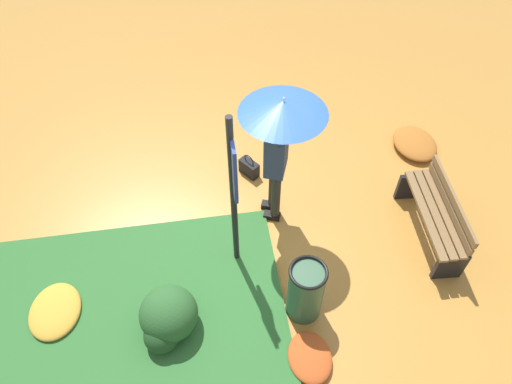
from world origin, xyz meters
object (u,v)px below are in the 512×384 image
Objects in this scene: info_sign_post at (233,182)px; trash_bin at (305,291)px; person_with_umbrella at (280,130)px; handbag at (249,168)px; park_bench at (436,215)px.

trash_bin is at bearing 39.54° from info_sign_post.
person_with_umbrella is 0.83m from info_sign_post.
info_sign_post reaches higher than handbag.
park_bench is at bearing 113.32° from trash_bin.
person_with_umbrella is 1.67m from handbag.
trash_bin is (0.80, 0.66, -1.03)m from info_sign_post.
info_sign_post is at bearing -13.89° from handbag.
info_sign_post is at bearing -90.01° from park_bench.
person_with_umbrella is 1.79m from trash_bin.
info_sign_post reaches higher than person_with_umbrella.
trash_bin is at bearing -66.68° from park_bench.
trash_bin reaches higher than handbag.
handbag is (-0.84, -0.24, -1.42)m from person_with_umbrella.
park_bench is at bearing 89.99° from info_sign_post.
person_with_umbrella is at bearing -177.10° from trash_bin.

